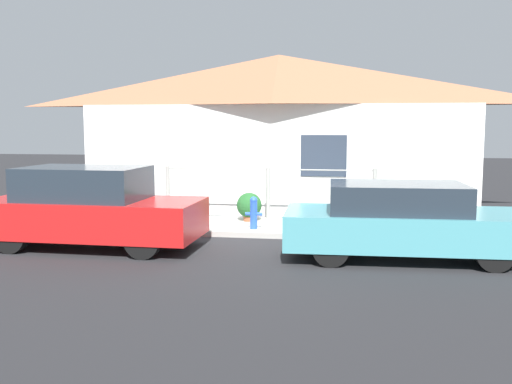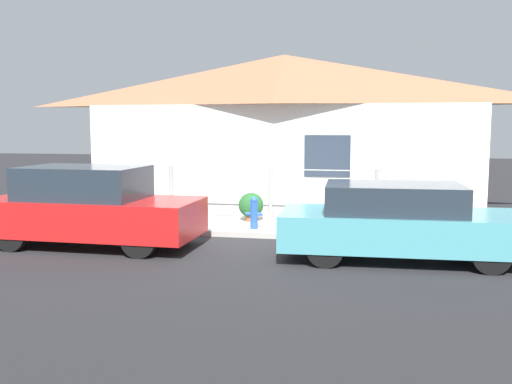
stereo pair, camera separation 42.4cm
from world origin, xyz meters
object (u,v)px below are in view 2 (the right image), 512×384
Objects in this scene: car_right at (400,222)px; fire_hydrant at (254,212)px; car_left at (90,207)px; potted_plant_near_hydrant at (251,206)px.

car_right reaches higher than fire_hydrant.
car_left is 5.61m from car_right.
car_right reaches higher than potted_plant_near_hydrant.
car_left reaches higher than fire_hydrant.
car_right is 6.09× the size of fire_hydrant.
car_left is 6.29× the size of potted_plant_near_hydrant.
car_right is (5.61, -0.00, -0.09)m from car_left.
car_left is at bearing -133.02° from potted_plant_near_hydrant.
car_left reaches higher than car_right.
car_right is at bearing -31.51° from fire_hydrant.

